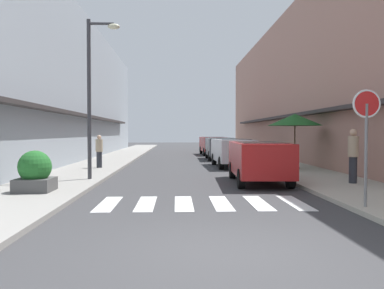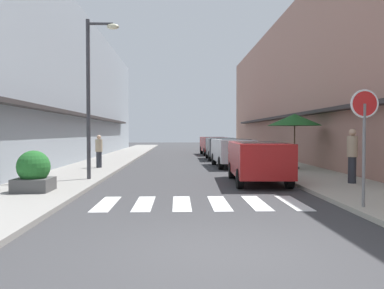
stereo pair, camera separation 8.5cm
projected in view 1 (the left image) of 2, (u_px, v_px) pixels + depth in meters
The scene contains 16 objects.
ground_plane at pixel (187, 163), 24.10m from camera, with size 100.08×100.08×0.00m, color #38383A.
sidewalk_left at pixel (107, 162), 23.91m from camera, with size 2.98×63.69×0.12m, color gray.
sidewalk_right at pixel (266, 161), 24.29m from camera, with size 2.98×63.69×0.12m, color #ADA899.
building_row_left at pixel (46, 87), 24.90m from camera, with size 5.50×42.94×9.28m.
building_row_right at pixel (324, 86), 25.58m from camera, with size 5.50×42.94×9.60m.
crosswalk at pixel (202, 203), 10.12m from camera, with size 5.20×2.20×0.01m.
parked_car_near at pixel (259, 157), 14.22m from camera, with size 1.95×4.41×1.47m.
parked_car_mid at pixel (232, 149), 20.91m from camera, with size 1.90×4.40×1.47m.
parked_car_far at pixel (220, 146), 26.76m from camera, with size 1.85×4.34×1.47m.
parked_car_distant at pixel (213, 144), 32.43m from camera, with size 1.95×4.35×1.47m.
round_street_sign at pixel (366, 117), 9.01m from camera, with size 0.65×0.07×2.66m.
street_lamp at pixel (94, 83), 14.42m from camera, with size 1.19×0.28×5.76m.
cafe_umbrella at pixel (295, 120), 18.68m from camera, with size 2.51×2.51×2.57m.
planter_corner at pixel (35, 172), 11.41m from camera, with size 1.01×1.01×1.17m.
pedestrian_walking_near at pixel (353, 154), 13.27m from camera, with size 0.34×0.34×1.81m.
pedestrian_walking_far at pixel (99, 151), 19.18m from camera, with size 0.34×0.34×1.57m.
Camera 1 is at (-0.66, -5.85, 1.80)m, focal length 37.35 mm.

